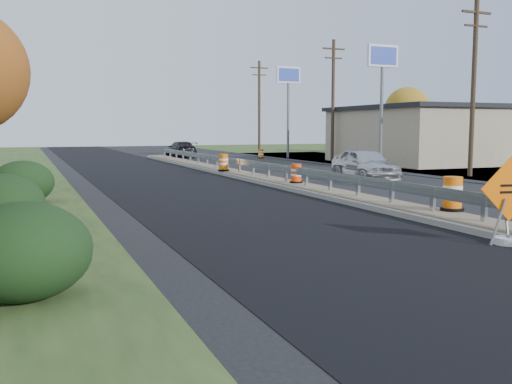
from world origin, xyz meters
name	(u,v)px	position (x,y,z in m)	size (l,w,h in m)	color
ground	(391,210)	(0.00, 0.00, 0.00)	(140.00, 140.00, 0.00)	black
milled_overlay	(180,186)	(-4.40, 10.00, 0.01)	(7.20, 120.00, 0.01)	black
median	(286,184)	(0.00, 8.00, 0.11)	(1.60, 55.00, 0.23)	gray
guardrail	(277,169)	(0.00, 9.00, 0.73)	(0.10, 46.15, 0.72)	silver
retail_building_near	(464,134)	(20.99, 20.00, 2.16)	(18.50, 12.50, 4.27)	tan
pylon_sign_mid	(382,67)	(10.50, 16.00, 6.48)	(2.20, 0.30, 7.90)	slate
pylon_sign_north	(288,83)	(10.50, 30.00, 6.48)	(2.20, 0.30, 7.90)	slate
utility_pole_smid	(473,85)	(11.50, 9.00, 4.93)	(1.90, 0.26, 9.40)	#473523
utility_pole_nmid	(333,98)	(11.50, 24.00, 4.93)	(1.90, 0.26, 9.40)	#473523
utility_pole_north	(259,105)	(11.50, 39.00, 4.93)	(1.90, 0.26, 9.40)	#473523
hedge_south	(23,251)	(-11.00, -6.00, 0.76)	(2.09, 2.09, 1.52)	black
hedge_mid	(1,204)	(-11.50, 0.00, 0.76)	(2.09, 2.09, 1.52)	black
hedge_north	(23,182)	(-11.00, 6.00, 0.76)	(2.09, 2.09, 1.52)	black
tree_far_yellow	(407,110)	(26.00, 34.00, 4.54)	(4.62, 4.62, 6.86)	#473523
caution_sign	(508,223)	(-0.90, -5.66, 0.51)	(1.43, 0.60, 2.00)	white
barrel_median_near	(452,194)	(0.55, -2.18, 0.71)	(0.68, 0.68, 0.99)	black
barrel_median_mid	(296,174)	(0.10, 7.18, 0.63)	(0.57, 0.57, 0.83)	black
barrel_median_far	(224,163)	(-0.55, 15.10, 0.68)	(0.64, 0.64, 0.94)	black
barrel_shoulder_near	(350,165)	(7.00, 13.96, 0.45)	(0.64, 0.64, 0.95)	black
barrel_shoulder_mid	(342,161)	(8.97, 18.17, 0.42)	(0.60, 0.60, 0.89)	black
barrel_shoulder_far	(261,154)	(8.33, 30.95, 0.39)	(0.56, 0.56, 0.82)	black
car_silver	(365,164)	(4.93, 9.18, 0.82)	(1.93, 4.80, 1.64)	silver
car_dark_far	(181,149)	(2.19, 35.01, 0.72)	(2.02, 4.97, 1.44)	black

